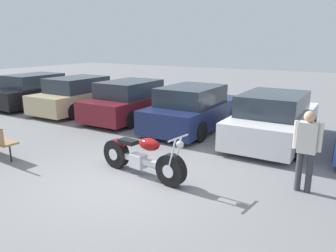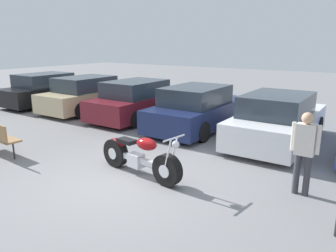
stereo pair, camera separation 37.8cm
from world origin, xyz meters
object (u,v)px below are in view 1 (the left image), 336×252
object	(u,v)px
parked_car_black	(38,91)
parked_car_navy	(194,109)
parked_car_white	(274,119)
person_standing	(307,145)
parked_car_maroon	(133,101)
motorcycle	(141,157)
parked_car_champagne	(81,96)

from	to	relation	value
parked_car_black	parked_car_navy	size ratio (longest dim) A/B	1.00
parked_car_white	person_standing	world-z (taller)	person_standing
parked_car_maroon	person_standing	distance (m)	7.50
motorcycle	parked_car_navy	size ratio (longest dim) A/B	0.53
motorcycle	person_standing	world-z (taller)	person_standing
parked_car_black	parked_car_champagne	distance (m)	2.67
parked_car_maroon	person_standing	world-z (taller)	person_standing
motorcycle	parked_car_navy	xyz separation A→B (m)	(-0.85, 4.22, 0.25)
motorcycle	parked_car_maroon	distance (m)	5.62
parked_car_black	motorcycle	bearing A→B (deg)	-25.74
parked_car_maroon	parked_car_navy	world-z (taller)	same
parked_car_black	parked_car_maroon	xyz separation A→B (m)	(5.33, 0.12, 0.00)
parked_car_champagne	person_standing	xyz separation A→B (m)	(9.35, -3.34, 0.28)
motorcycle	parked_car_white	size ratio (longest dim) A/B	0.53
parked_car_navy	parked_car_white	distance (m)	2.67
parked_car_white	parked_car_maroon	bearing A→B (deg)	176.78
parked_car_champagne	parked_car_white	distance (m)	8.01
parked_car_black	parked_car_maroon	world-z (taller)	same
parked_car_champagne	parked_car_navy	bearing A→B (deg)	-1.13
parked_car_champagne	parked_car_navy	distance (m)	5.34
parked_car_champagne	parked_car_white	world-z (taller)	same
motorcycle	parked_car_navy	bearing A→B (deg)	101.36
parked_car_black	parked_car_maroon	distance (m)	5.34
parked_car_champagne	parked_car_navy	xyz separation A→B (m)	(5.33, -0.11, 0.00)
motorcycle	parked_car_white	xyz separation A→B (m)	(1.82, 4.08, 0.25)
motorcycle	parked_car_black	world-z (taller)	parked_car_black
person_standing	parked_car_champagne	bearing A→B (deg)	160.34
person_standing	motorcycle	bearing A→B (deg)	-162.68
motorcycle	parked_car_white	distance (m)	4.48
motorcycle	parked_car_maroon	bearing A→B (deg)	128.73
parked_car_champagne	parked_car_maroon	xyz separation A→B (m)	(2.67, 0.06, 0.00)
parked_car_champagne	person_standing	distance (m)	9.93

